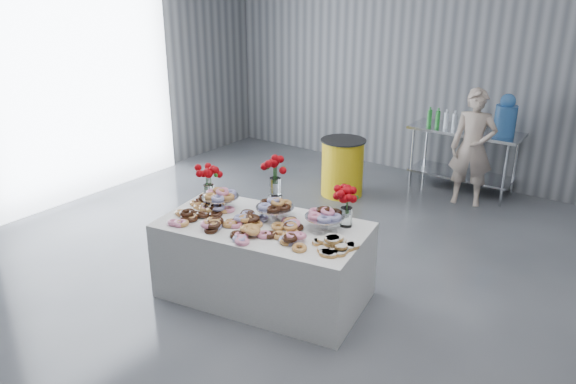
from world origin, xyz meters
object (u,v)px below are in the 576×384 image
prep_table (464,149)px  water_jug (506,117)px  display_table (264,260)px  trash_barrel (342,167)px  person (473,148)px

prep_table → water_jug: (0.50, -0.00, 0.53)m
display_table → trash_barrel: bearing=105.7°
prep_table → person: person is taller
display_table → person: 3.55m
water_jug → person: 0.60m
person → trash_barrel: person is taller
water_jug → person: person is taller
prep_table → trash_barrel: 1.72m
display_table → person: size_ratio=1.22×
water_jug → trash_barrel: bearing=-148.2°
water_jug → person: size_ratio=0.36×
prep_table → person: size_ratio=0.97×
person → prep_table: bearing=108.2°
person → trash_barrel: 1.73m
prep_table → water_jug: bearing=-0.0°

